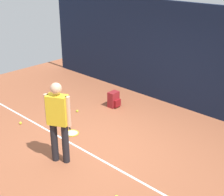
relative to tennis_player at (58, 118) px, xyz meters
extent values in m
plane|color=#9E5638|center=(0.12, 0.99, -0.97)|extent=(12.00, 12.00, 0.00)
cube|color=#141E38|center=(0.12, 3.99, 0.45)|extent=(10.00, 0.10, 2.83)
cube|color=white|center=(0.12, 0.58, -0.96)|extent=(9.00, 0.05, 0.00)
cylinder|color=black|center=(0.11, 0.06, -0.54)|extent=(0.14, 0.14, 0.85)
cylinder|color=black|center=(-0.11, -0.06, -0.54)|extent=(0.14, 0.14, 0.85)
cube|color=yellow|center=(0.00, 0.00, 0.18)|extent=(0.46, 0.38, 0.60)
sphere|color=#D8A884|center=(0.00, 0.00, 0.62)|extent=(0.22, 0.22, 0.22)
cylinder|color=#D8A884|center=(0.19, 0.10, 0.17)|extent=(0.09, 0.09, 0.62)
cylinder|color=#D8A884|center=(-0.19, -0.10, 0.17)|extent=(0.09, 0.09, 0.62)
cylinder|color=black|center=(-0.97, 1.02, -0.95)|extent=(0.28, 0.16, 0.03)
torus|color=gold|center=(-0.70, 0.88, -0.95)|extent=(0.44, 0.44, 0.02)
cylinder|color=#B2B2B2|center=(-0.70, 0.88, -0.95)|extent=(0.37, 0.37, 0.00)
cube|color=maroon|center=(-1.04, 2.68, -0.75)|extent=(0.22, 0.31, 0.44)
cube|color=maroon|center=(-0.90, 2.69, -0.83)|extent=(0.09, 0.22, 0.20)
sphere|color=#CCE033|center=(-1.50, 1.74, -0.93)|extent=(0.07, 0.07, 0.07)
sphere|color=#CCE033|center=(-2.00, 0.30, -0.93)|extent=(0.07, 0.07, 0.07)
camera|label=1|loc=(4.58, -3.33, 2.82)|focal=51.73mm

